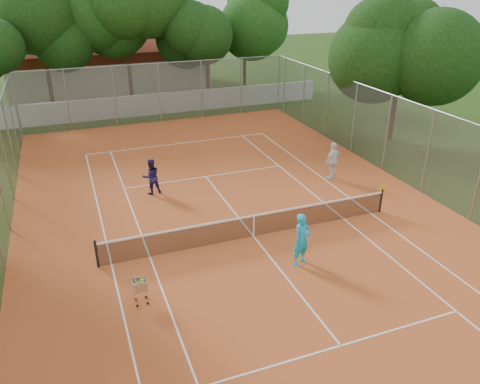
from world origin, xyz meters
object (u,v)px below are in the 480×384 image
object	(u,v)px
player_near	(302,240)
tennis_net	(254,226)
clubhouse	(109,63)
ball_hopper	(140,291)
player_far_left	(151,177)
player_far_right	(333,161)

from	to	relation	value
player_near	tennis_net	bearing A→B (deg)	88.12
clubhouse	player_near	distance (m)	31.49
clubhouse	ball_hopper	xyz separation A→B (m)	(-2.86, -31.53, -1.72)
player_far_left	ball_hopper	distance (m)	8.18
clubhouse	ball_hopper	world-z (taller)	clubhouse
player_near	player_far_left	size ratio (longest dim) A/B	1.15
player_far_right	ball_hopper	size ratio (longest dim) A/B	2.09
tennis_net	ball_hopper	bearing A→B (deg)	-152.44
tennis_net	ball_hopper	size ratio (longest dim) A/B	12.91
player_far_left	ball_hopper	xyz separation A→B (m)	(-1.92, -7.94, -0.39)
clubhouse	player_far_left	xyz separation A→B (m)	(-0.93, -23.60, -1.33)
tennis_net	player_near	distance (m)	2.53
player_far_right	ball_hopper	world-z (taller)	player_far_right
clubhouse	ball_hopper	distance (m)	31.71
tennis_net	clubhouse	distance (m)	29.12
tennis_net	clubhouse	world-z (taller)	clubhouse
tennis_net	player_far_right	size ratio (longest dim) A/B	6.18
player_far_left	ball_hopper	bearing A→B (deg)	69.75
player_near	player_far_left	bearing A→B (deg)	94.14
tennis_net	player_far_right	xyz separation A→B (m)	(5.87, 3.90, 0.47)
ball_hopper	tennis_net	bearing A→B (deg)	29.37
player_far_left	player_far_right	size ratio (longest dim) A/B	0.89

